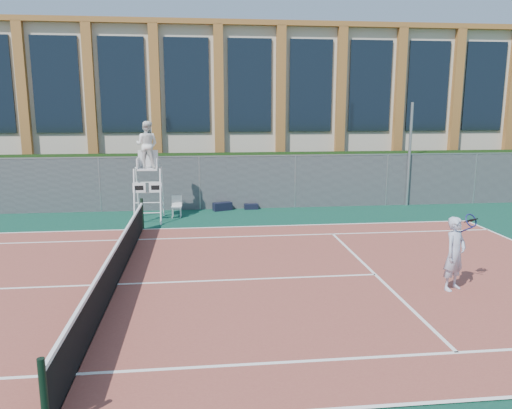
{
  "coord_description": "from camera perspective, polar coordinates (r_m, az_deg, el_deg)",
  "views": [
    {
      "loc": [
        2.06,
        -11.64,
        4.21
      ],
      "look_at": [
        3.69,
        3.0,
        1.31
      ],
      "focal_mm": 35.0,
      "sensor_mm": 36.0,
      "label": 1
    }
  ],
  "objects": [
    {
      "name": "umpire_chair",
      "position": [
        18.85,
        -12.35,
        6.38
      ],
      "size": [
        1.05,
        1.61,
        3.74
      ],
      "color": "white",
      "rests_on": "ground"
    },
    {
      "name": "sports_bag_near",
      "position": [
        20.56,
        -3.86,
        -0.22
      ],
      "size": [
        0.83,
        0.55,
        0.33
      ],
      "primitive_type": "cube",
      "rotation": [
        0.0,
        0.0,
        0.35
      ],
      "color": "black",
      "rests_on": "apron"
    },
    {
      "name": "tennis_court",
      "position": [
        12.55,
        -15.61,
        -8.82
      ],
      "size": [
        23.77,
        10.97,
        0.02
      ],
      "primitive_type": "cube",
      "color": "brown",
      "rests_on": "apron"
    },
    {
      "name": "apron",
      "position": [
        13.48,
        -14.94,
        -7.45
      ],
      "size": [
        36.0,
        20.0,
        0.01
      ],
      "primitive_type": "cube",
      "color": "#0D3A2C",
      "rests_on": "ground"
    },
    {
      "name": "building",
      "position": [
        29.66,
        -10.54,
        10.82
      ],
      "size": [
        45.0,
        10.6,
        8.22
      ],
      "color": "beige",
      "rests_on": "ground"
    },
    {
      "name": "sports_bag_far",
      "position": [
        20.75,
        -0.56,
        -0.23
      ],
      "size": [
        0.58,
        0.27,
        0.23
      ],
      "primitive_type": "cube",
      "rotation": [
        0.0,
        0.0,
        0.04
      ],
      "color": "black",
      "rests_on": "apron"
    },
    {
      "name": "steel_pole",
      "position": [
        22.27,
        17.13,
        5.44
      ],
      "size": [
        0.12,
        0.12,
        4.39
      ],
      "primitive_type": "cylinder",
      "color": "#9EA0A5",
      "rests_on": "ground"
    },
    {
      "name": "hedge",
      "position": [
        21.96,
        -11.69,
        2.75
      ],
      "size": [
        40.0,
        1.4,
        2.2
      ],
      "primitive_type": "cube",
      "color": "black",
      "rests_on": "ground"
    },
    {
      "name": "ground",
      "position": [
        12.55,
        -15.61,
        -8.91
      ],
      "size": [
        120.0,
        120.0,
        0.0
      ],
      "primitive_type": "plane",
      "color": "#233814"
    },
    {
      "name": "fence",
      "position": [
        20.78,
        -11.99,
        2.27
      ],
      "size": [
        40.0,
        0.06,
        2.2
      ],
      "primitive_type": null,
      "color": "#595E60",
      "rests_on": "ground"
    },
    {
      "name": "tennis_net",
      "position": [
        12.38,
        -15.74,
        -6.57
      ],
      "size": [
        0.1,
        11.3,
        1.1
      ],
      "color": "black",
      "rests_on": "ground"
    },
    {
      "name": "plastic_chair",
      "position": [
        19.49,
        -9.06,
        -0.01
      ],
      "size": [
        0.41,
        0.41,
        0.83
      ],
      "color": "silver",
      "rests_on": "apron"
    },
    {
      "name": "tennis_player",
      "position": [
        12.38,
        21.78,
        -5.22
      ],
      "size": [
        1.02,
        0.78,
        1.74
      ],
      "color": "#AFB8D2",
      "rests_on": "tennis_court"
    }
  ]
}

